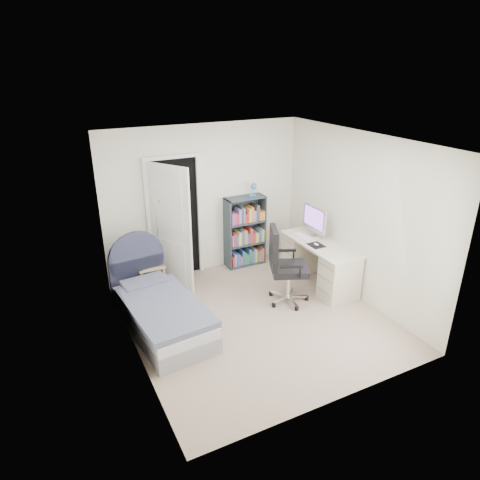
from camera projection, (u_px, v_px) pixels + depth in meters
name	position (u px, v px, depth m)	size (l,w,h in m)	color
room_shell	(257.00, 237.00, 5.62)	(3.50, 3.70, 2.60)	gray
door	(172.00, 223.00, 6.70)	(0.92, 0.72, 2.06)	black
bed	(160.00, 310.00, 5.82)	(1.02, 1.90, 1.13)	gray
nightstand	(149.00, 271.00, 6.61)	(0.40, 0.40, 0.59)	tan
floor_lamp	(160.00, 250.00, 6.83)	(0.21, 0.21, 1.47)	silver
bookcase	(246.00, 234.00, 7.52)	(0.70, 0.30, 1.49)	#344047
desk	(319.00, 261.00, 6.91)	(0.60, 1.49, 1.22)	beige
office_chair	(283.00, 262.00, 6.29)	(0.69, 0.69, 1.19)	silver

